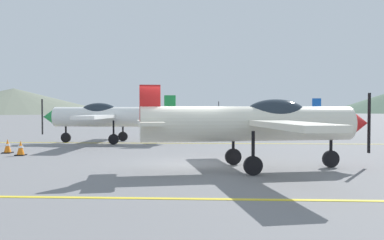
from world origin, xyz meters
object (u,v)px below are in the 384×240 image
at_px(traffic_cone_side, 8,146).
at_px(traffic_cone_front, 21,148).
at_px(airplane_mid, 110,116).
at_px(airplane_near, 258,122).
at_px(airplane_far, 269,114).

bearing_deg(traffic_cone_side, traffic_cone_front, -40.30).
bearing_deg(traffic_cone_front, airplane_mid, 71.50).
relative_size(airplane_near, traffic_cone_side, 14.41).
height_order(airplane_near, airplane_mid, same).
bearing_deg(airplane_mid, traffic_cone_side, -119.47).
height_order(airplane_far, traffic_cone_front, airplane_far).
height_order(airplane_far, traffic_cone_side, airplane_far).
xyz_separation_m(airplane_near, airplane_mid, (-6.92, 9.20, 0.00)).
xyz_separation_m(airplane_mid, traffic_cone_side, (-2.96, -5.23, -1.15)).
distance_m(airplane_near, traffic_cone_front, 9.55).
bearing_deg(traffic_cone_side, airplane_far, 46.53).
bearing_deg(airplane_near, airplane_far, 81.06).
relative_size(airplane_near, airplane_far, 1.00).
distance_m(airplane_mid, traffic_cone_side, 6.12).
distance_m(airplane_far, traffic_cone_front, 18.31).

